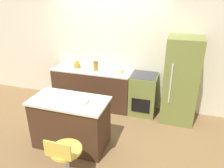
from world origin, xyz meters
TOP-DOWN VIEW (x-y plane):
  - ground_plane at (0.00, 0.00)m, footprint 14.00×14.00m
  - wall_back at (0.00, 0.64)m, footprint 8.00×0.06m
  - back_counter at (-0.28, 0.31)m, footprint 1.85×0.59m
  - kitchen_island at (-0.07, -1.20)m, footprint 1.31×0.69m
  - oven_range at (0.94, 0.31)m, footprint 0.56×0.60m
  - refrigerator at (1.69, 0.27)m, footprint 0.67×0.69m
  - stool_chair at (0.24, -1.97)m, footprint 0.46×0.46m
  - kettle at (-0.65, 0.31)m, footprint 0.15×0.15m
  - mixing_bowl at (0.33, 0.31)m, footprint 0.30×0.30m
  - canister_jar at (-0.18, 0.31)m, footprint 0.11×0.11m
  - fruit_bowl at (0.13, -1.24)m, footprint 0.31×0.31m

SIDE VIEW (x-z plane):
  - ground_plane at x=0.00m, z-range 0.00..0.00m
  - stool_chair at x=0.24m, z-range 0.00..0.80m
  - back_counter at x=-0.28m, z-range 0.00..0.91m
  - kitchen_island at x=-0.07m, z-range 0.00..0.90m
  - oven_range at x=0.94m, z-range 0.00..0.91m
  - refrigerator at x=1.69m, z-range 0.00..1.78m
  - fruit_bowl at x=0.13m, z-range 0.90..0.97m
  - mixing_bowl at x=0.33m, z-range 0.91..1.01m
  - kettle at x=-0.65m, z-range 0.89..1.07m
  - canister_jar at x=-0.18m, z-range 0.91..1.10m
  - wall_back at x=0.00m, z-range 0.00..2.60m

